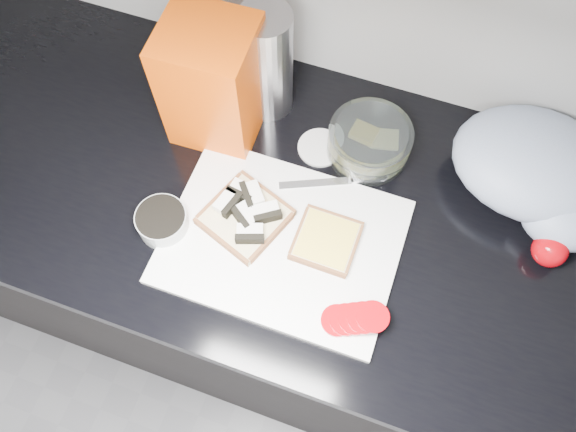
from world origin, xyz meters
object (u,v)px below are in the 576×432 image
object	(u,v)px
glass_bowl	(369,142)
bread_bag	(213,83)
cutting_board	(282,241)
steel_canister	(267,63)

from	to	relation	value
glass_bowl	bread_bag	size ratio (longest dim) A/B	0.64
cutting_board	glass_bowl	size ratio (longest dim) A/B	2.60
cutting_board	glass_bowl	xyz separation A→B (m)	(0.09, 0.23, 0.03)
cutting_board	glass_bowl	world-z (taller)	glass_bowl
bread_bag	steel_canister	xyz separation A→B (m)	(0.07, 0.08, -0.01)
cutting_board	glass_bowl	distance (m)	0.25
glass_bowl	steel_canister	size ratio (longest dim) A/B	0.68
cutting_board	steel_canister	xyz separation A→B (m)	(-0.13, 0.27, 0.11)
cutting_board	bread_bag	world-z (taller)	bread_bag
glass_bowl	cutting_board	bearing A→B (deg)	-110.75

